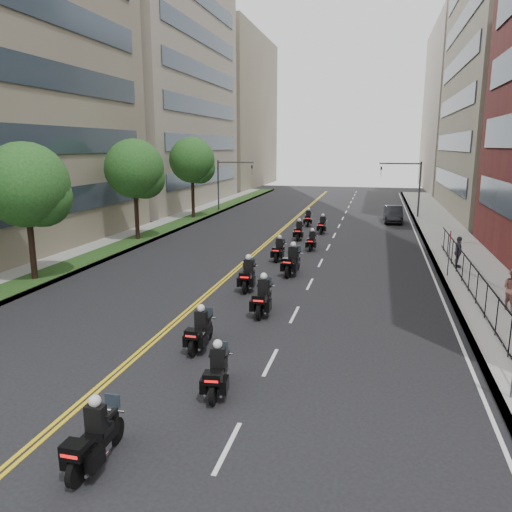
{
  "coord_description": "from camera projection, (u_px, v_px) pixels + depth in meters",
  "views": [
    {
      "loc": [
        6.4,
        -10.32,
        7.14
      ],
      "look_at": [
        0.22,
        15.21,
        1.32
      ],
      "focal_mm": 35.0,
      "sensor_mm": 36.0,
      "label": 1
    }
  ],
  "objects": [
    {
      "name": "sidewalk_right",
      "position": [
        459.0,
        252.0,
        33.76
      ],
      "size": [
        4.0,
        90.0,
        0.15
      ],
      "primitive_type": "cube",
      "color": "gray",
      "rests_on": "ground"
    },
    {
      "name": "ground",
      "position": [
        108.0,
        430.0,
        12.81
      ],
      "size": [
        160.0,
        160.0,
        0.0
      ],
      "primitive_type": "plane",
      "color": "black",
      "rests_on": "ground"
    },
    {
      "name": "building_left_far",
      "position": [
        218.0,
        112.0,
        89.06
      ],
      "size": [
        16.0,
        28.0,
        26.0
      ],
      "primitive_type": "cube",
      "color": "#7A6D59",
      "rests_on": "ground"
    },
    {
      "name": "pedestrian_b",
      "position": [
        512.0,
        289.0,
        21.52
      ],
      "size": [
        1.07,
        1.14,
        1.87
      ],
      "primitive_type": "imported",
      "rotation": [
        0.0,
        0.0,
        2.1
      ],
      "color": "#9C6255",
      "rests_on": "sidewalk_right"
    },
    {
      "name": "motorcycle_5",
      "position": [
        292.0,
        262.0,
        28.06
      ],
      "size": [
        0.76,
        2.54,
        1.88
      ],
      "rotation": [
        0.0,
        0.0,
        -0.13
      ],
      "color": "black",
      "rests_on": "ground"
    },
    {
      "name": "motorcycle_10",
      "position": [
        308.0,
        219.0,
        45.22
      ],
      "size": [
        0.59,
        2.23,
        1.65
      ],
      "rotation": [
        0.0,
        0.0,
        0.08
      ],
      "color": "black",
      "rests_on": "ground"
    },
    {
      "name": "street_trees",
      "position": [
        97.0,
        178.0,
        31.89
      ],
      "size": [
        4.4,
        38.4,
        7.98
      ],
      "color": "#2F1E15",
      "rests_on": "ground"
    },
    {
      "name": "motorcycle_3",
      "position": [
        263.0,
        298.0,
        21.49
      ],
      "size": [
        0.57,
        2.45,
        1.81
      ],
      "rotation": [
        0.0,
        0.0,
        0.02
      ],
      "color": "black",
      "rests_on": "ground"
    },
    {
      "name": "motorcycle_2",
      "position": [
        200.0,
        332.0,
        17.81
      ],
      "size": [
        0.51,
        2.2,
        1.63
      ],
      "rotation": [
        0.0,
        0.0,
        -0.02
      ],
      "color": "black",
      "rests_on": "ground"
    },
    {
      "name": "grass_strip",
      "position": [
        144.0,
        237.0,
        39.06
      ],
      "size": [
        2.0,
        90.0,
        0.04
      ],
      "primitive_type": "cube",
      "color": "#1D3D16",
      "rests_on": "sidewalk_left"
    },
    {
      "name": "motorcycle_4",
      "position": [
        248.0,
        276.0,
        25.17
      ],
      "size": [
        0.63,
        2.44,
        1.8
      ],
      "rotation": [
        0.0,
        0.0,
        0.07
      ],
      "color": "black",
      "rests_on": "ground"
    },
    {
      "name": "iron_fence",
      "position": [
        481.0,
        294.0,
        21.47
      ],
      "size": [
        0.05,
        28.0,
        1.5
      ],
      "color": "black",
      "rests_on": "sidewalk_right"
    },
    {
      "name": "traffic_signal_right",
      "position": [
        410.0,
        181.0,
        49.67
      ],
      "size": [
        4.09,
        0.2,
        5.6
      ],
      "color": "#3F3F44",
      "rests_on": "ground"
    },
    {
      "name": "parked_sedan",
      "position": [
        393.0,
        214.0,
        47.44
      ],
      "size": [
        1.75,
        4.73,
        1.55
      ],
      "primitive_type": "imported",
      "rotation": [
        0.0,
        0.0,
        0.02
      ],
      "color": "black",
      "rests_on": "ground"
    },
    {
      "name": "traffic_signal_left",
      "position": [
        227.0,
        178.0,
        54.05
      ],
      "size": [
        4.09,
        0.2,
        5.6
      ],
      "color": "#3F3F44",
      "rests_on": "ground"
    },
    {
      "name": "motorcycle_8",
      "position": [
        299.0,
        231.0,
        38.56
      ],
      "size": [
        0.52,
        2.24,
        1.65
      ],
      "rotation": [
        0.0,
        0.0,
        0.03
      ],
      "color": "black",
      "rests_on": "ground"
    },
    {
      "name": "motorcycle_1",
      "position": [
        217.0,
        373.0,
        14.59
      ],
      "size": [
        0.66,
        2.19,
        1.62
      ],
      "rotation": [
        0.0,
        0.0,
        0.13
      ],
      "color": "black",
      "rests_on": "ground"
    },
    {
      "name": "building_right_far",
      "position": [
        479.0,
        108.0,
        79.07
      ],
      "size": [
        15.0,
        28.0,
        26.0
      ],
      "primitive_type": "cube",
      "color": "gray",
      "rests_on": "ground"
    },
    {
      "name": "motorcycle_9",
      "position": [
        322.0,
        226.0,
        41.45
      ],
      "size": [
        0.51,
        2.21,
        1.63
      ],
      "rotation": [
        0.0,
        0.0,
        -0.02
      ],
      "color": "black",
      "rests_on": "ground"
    },
    {
      "name": "motorcycle_0",
      "position": [
        94.0,
        439.0,
        11.25
      ],
      "size": [
        0.52,
        2.28,
        1.68
      ],
      "rotation": [
        0.0,
        0.0,
        -0.01
      ],
      "color": "black",
      "rests_on": "ground"
    },
    {
      "name": "pedestrian_c",
      "position": [
        458.0,
        252.0,
        29.1
      ],
      "size": [
        0.48,
        1.09,
        1.84
      ],
      "primitive_type": "imported",
      "rotation": [
        0.0,
        0.0,
        1.6
      ],
      "color": "#43424B",
      "rests_on": "sidewalk_right"
    },
    {
      "name": "motorcycle_7",
      "position": [
        312.0,
        241.0,
        34.8
      ],
      "size": [
        0.48,
        2.06,
        1.52
      ],
      "rotation": [
        0.0,
        0.0,
        -0.02
      ],
      "color": "black",
      "rests_on": "ground"
    },
    {
      "name": "building_left_mid",
      "position": [
        140.0,
        61.0,
        59.72
      ],
      "size": [
        16.11,
        28.0,
        34.0
      ],
      "color": "gray",
      "rests_on": "ground"
    },
    {
      "name": "sidewalk_left",
      "position": [
        135.0,
        237.0,
        39.27
      ],
      "size": [
        4.0,
        90.0,
        0.15
      ],
      "primitive_type": "cube",
      "color": "gray",
      "rests_on": "ground"
    },
    {
      "name": "motorcycle_6",
      "position": [
        279.0,
        250.0,
        31.62
      ],
      "size": [
        0.52,
        2.2,
        1.62
      ],
      "rotation": [
        0.0,
        0.0,
        -0.04
      ],
      "color": "black",
      "rests_on": "ground"
    }
  ]
}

